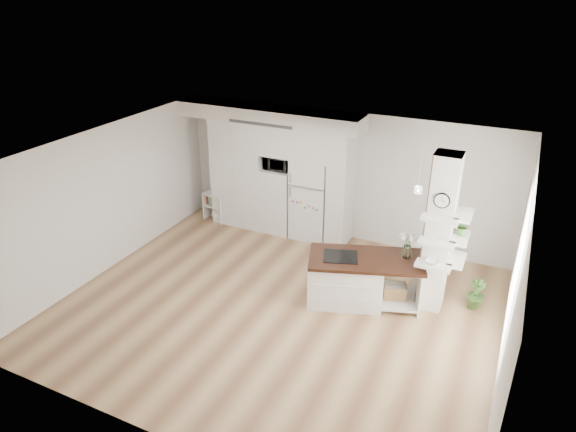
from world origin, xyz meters
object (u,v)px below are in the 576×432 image
at_px(kitchen_island, 352,278).
at_px(bookshelf, 217,209).
at_px(refrigerator, 312,199).
at_px(floor_plant_a, 476,296).

bearing_deg(kitchen_island, bookshelf, 136.45).
bearing_deg(refrigerator, floor_plant_a, -19.74).
height_order(refrigerator, kitchen_island, refrigerator).
distance_m(refrigerator, kitchen_island, 2.52).
height_order(kitchen_island, floor_plant_a, kitchen_island).
height_order(refrigerator, floor_plant_a, refrigerator).
bearing_deg(bookshelf, floor_plant_a, -1.06).
bearing_deg(refrigerator, kitchen_island, -50.74).
relative_size(kitchen_island, bookshelf, 3.24).
bearing_deg(floor_plant_a, kitchen_island, -161.40).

